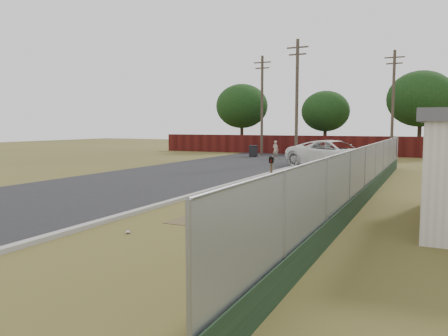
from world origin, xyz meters
The scene contains 12 objects.
ground centered at (0.00, 0.00, 0.00)m, with size 120.00×120.00×0.00m, color brown.
street centered at (-6.76, 8.05, 0.02)m, with size 15.10×60.00×0.12m.
chainlink_fence centered at (3.12, 1.03, 0.80)m, with size 0.10×27.06×2.02m.
privacy_fence centered at (-6.00, 25.00, 0.90)m, with size 30.00×0.12×1.80m, color #45110E.
utility_poles centered at (-3.67, 20.67, 4.69)m, with size 12.60×8.24×9.00m.
horizon_trees centered at (0.84, 23.56, 4.63)m, with size 33.32×31.94×7.78m.
fire_hydrant centered at (2.70, -10.12, 0.35)m, with size 0.35×0.36×0.75m.
mailbox centered at (-1.38, 3.09, 1.07)m, with size 0.34×0.59×1.36m.
pickup_truck centered at (-0.56, 13.04, 0.89)m, with size 2.95×6.41×1.78m, color white.
pedestrian centered at (-6.38, 18.26, 0.75)m, with size 0.55×0.36×1.51m, color tan.
trash_bin centered at (-8.92, 19.76, 0.52)m, with size 0.69×0.73×1.01m.
scattered_litter centered at (0.09, -2.36, 0.04)m, with size 2.73×12.09×0.07m.
Camera 1 is at (5.20, -15.58, 2.70)m, focal length 35.00 mm.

